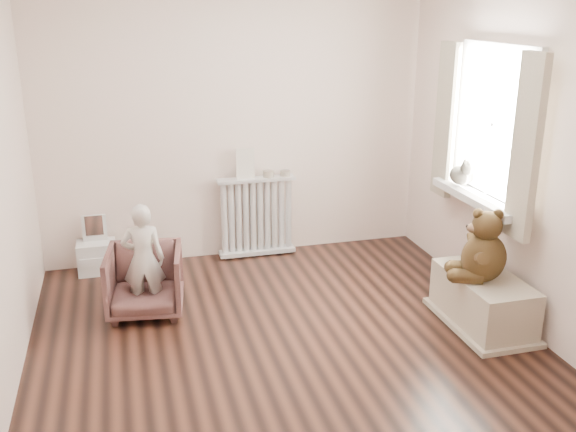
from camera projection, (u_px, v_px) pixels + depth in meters
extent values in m
cube|color=black|center=(284.00, 340.00, 4.68)|extent=(3.60, 3.60, 0.01)
cube|color=white|center=(235.00, 121.00, 5.92)|extent=(3.60, 0.02, 2.60)
cube|color=white|center=(395.00, 272.00, 2.62)|extent=(3.60, 0.02, 2.60)
cube|color=white|center=(520.00, 152.00, 4.71)|extent=(0.02, 3.60, 2.60)
cube|color=white|center=(495.00, 125.00, 4.93)|extent=(0.03, 0.90, 1.10)
cube|color=silver|center=(478.00, 198.00, 5.09)|extent=(0.22, 1.10, 0.06)
cube|color=beige|center=(526.00, 149.00, 4.40)|extent=(0.06, 0.26, 1.30)
cube|color=beige|center=(446.00, 121.00, 5.44)|extent=(0.06, 0.26, 1.30)
cube|color=silver|center=(257.00, 217.00, 6.14)|extent=(0.74, 0.14, 0.78)
cube|color=beige|center=(245.00, 164.00, 5.94)|extent=(0.17, 0.02, 0.29)
cylinder|color=#A59E8C|center=(268.00, 174.00, 6.03)|extent=(0.10, 0.10, 0.06)
cylinder|color=#A59E8C|center=(285.00, 173.00, 6.07)|extent=(0.10, 0.10, 0.05)
cube|color=silver|center=(96.00, 244.00, 5.78)|extent=(0.34, 0.24, 0.53)
imported|color=brown|center=(145.00, 281.00, 5.03)|extent=(0.64, 0.66, 0.53)
imported|color=beige|center=(143.00, 260.00, 4.92)|extent=(0.35, 0.26, 0.90)
cube|color=#C1B498|center=(483.00, 300.00, 4.85)|extent=(0.45, 0.85, 0.40)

